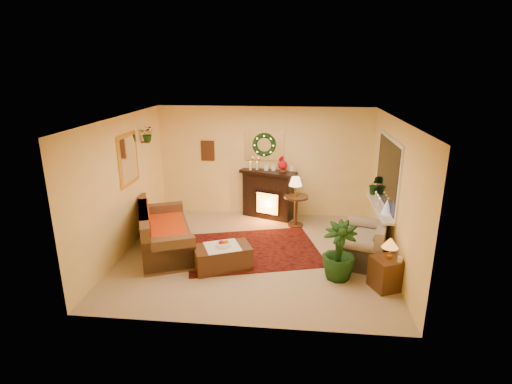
# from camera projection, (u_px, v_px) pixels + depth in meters

# --- Properties ---
(floor) EXTENTS (5.00, 5.00, 0.00)m
(floor) POSITION_uv_depth(u_px,v_px,m) (254.00, 254.00, 7.71)
(floor) COLOR beige
(floor) RESTS_ON ground
(ceiling) EXTENTS (5.00, 5.00, 0.00)m
(ceiling) POSITION_uv_depth(u_px,v_px,m) (254.00, 119.00, 6.93)
(ceiling) COLOR white
(ceiling) RESTS_ON ground
(wall_back) EXTENTS (5.00, 5.00, 0.00)m
(wall_back) POSITION_uv_depth(u_px,v_px,m) (264.00, 162.00, 9.45)
(wall_back) COLOR #EFD88C
(wall_back) RESTS_ON ground
(wall_front) EXTENTS (5.00, 5.00, 0.00)m
(wall_front) POSITION_uv_depth(u_px,v_px,m) (236.00, 241.00, 5.18)
(wall_front) COLOR #EFD88C
(wall_front) RESTS_ON ground
(wall_left) EXTENTS (4.50, 4.50, 0.00)m
(wall_left) POSITION_uv_depth(u_px,v_px,m) (123.00, 186.00, 7.56)
(wall_left) COLOR #EFD88C
(wall_left) RESTS_ON ground
(wall_right) EXTENTS (4.50, 4.50, 0.00)m
(wall_right) POSITION_uv_depth(u_px,v_px,m) (394.00, 194.00, 7.07)
(wall_right) COLOR #EFD88C
(wall_right) RESTS_ON ground
(area_rug) EXTENTS (2.93, 2.49, 0.01)m
(area_rug) POSITION_uv_depth(u_px,v_px,m) (253.00, 250.00, 7.89)
(area_rug) COLOR #401011
(area_rug) RESTS_ON floor
(sofa) EXTENTS (1.64, 2.27, 0.89)m
(sofa) POSITION_uv_depth(u_px,v_px,m) (165.00, 229.00, 7.79)
(sofa) COLOR #572F1B
(sofa) RESTS_ON floor
(red_throw) EXTENTS (0.78, 1.27, 0.02)m
(red_throw) POSITION_uv_depth(u_px,v_px,m) (165.00, 224.00, 7.95)
(red_throw) COLOR #B8100C
(red_throw) RESTS_ON sofa
(fireplace) EXTENTS (1.23, 0.77, 1.07)m
(fireplace) POSITION_uv_depth(u_px,v_px,m) (268.00, 195.00, 9.47)
(fireplace) COLOR black
(fireplace) RESTS_ON floor
(poinsettia) EXTENTS (0.22, 0.22, 0.22)m
(poinsettia) POSITION_uv_depth(u_px,v_px,m) (283.00, 165.00, 9.16)
(poinsettia) COLOR red
(poinsettia) RESTS_ON fireplace
(mantel_candle_a) EXTENTS (0.06, 0.06, 0.19)m
(mantel_candle_a) POSITION_uv_depth(u_px,v_px,m) (250.00, 166.00, 9.24)
(mantel_candle_a) COLOR white
(mantel_candle_a) RESTS_ON fireplace
(mantel_candle_b) EXTENTS (0.06, 0.06, 0.18)m
(mantel_candle_b) POSITION_uv_depth(u_px,v_px,m) (257.00, 166.00, 9.26)
(mantel_candle_b) COLOR silver
(mantel_candle_b) RESTS_ON fireplace
(mantel_mirror) EXTENTS (0.92, 0.02, 0.72)m
(mantel_mirror) POSITION_uv_depth(u_px,v_px,m) (264.00, 146.00, 9.31)
(mantel_mirror) COLOR white
(mantel_mirror) RESTS_ON wall_back
(wreath) EXTENTS (0.55, 0.11, 0.55)m
(wreath) POSITION_uv_depth(u_px,v_px,m) (264.00, 145.00, 9.27)
(wreath) COLOR #194719
(wreath) RESTS_ON wall_back
(wall_art) EXTENTS (0.32, 0.03, 0.48)m
(wall_art) POSITION_uv_depth(u_px,v_px,m) (208.00, 151.00, 9.49)
(wall_art) COLOR #381E11
(wall_art) RESTS_ON wall_back
(gold_mirror) EXTENTS (0.03, 0.84, 1.00)m
(gold_mirror) POSITION_uv_depth(u_px,v_px,m) (128.00, 159.00, 7.71)
(gold_mirror) COLOR gold
(gold_mirror) RESTS_ON wall_left
(hanging_plant) EXTENTS (0.33, 0.28, 0.36)m
(hanging_plant) POSITION_uv_depth(u_px,v_px,m) (148.00, 141.00, 8.34)
(hanging_plant) COLOR #194719
(hanging_plant) RESTS_ON wall_left
(loveseat) EXTENTS (1.15, 1.54, 0.79)m
(loveseat) POSITION_uv_depth(u_px,v_px,m) (364.00, 237.00, 7.47)
(loveseat) COLOR tan
(loveseat) RESTS_ON floor
(window_frame) EXTENTS (0.03, 1.86, 1.36)m
(window_frame) POSITION_uv_depth(u_px,v_px,m) (388.00, 173.00, 7.52)
(window_frame) COLOR white
(window_frame) RESTS_ON wall_right
(window_glass) EXTENTS (0.02, 1.70, 1.22)m
(window_glass) POSITION_uv_depth(u_px,v_px,m) (387.00, 173.00, 7.52)
(window_glass) COLOR black
(window_glass) RESTS_ON wall_right
(window_sill) EXTENTS (0.22, 1.86, 0.04)m
(window_sill) POSITION_uv_depth(u_px,v_px,m) (379.00, 206.00, 7.74)
(window_sill) COLOR white
(window_sill) RESTS_ON wall_right
(mini_tree) EXTENTS (0.19, 0.19, 0.28)m
(mini_tree) POSITION_uv_depth(u_px,v_px,m) (387.00, 207.00, 7.22)
(mini_tree) COLOR silver
(mini_tree) RESTS_ON window_sill
(sill_plant) EXTENTS (0.30, 0.24, 0.55)m
(sill_plant) POSITION_uv_depth(u_px,v_px,m) (375.00, 185.00, 8.35)
(sill_plant) COLOR #184516
(sill_plant) RESTS_ON window_sill
(side_table_round) EXTENTS (0.71, 0.71, 0.71)m
(side_table_round) POSITION_uv_depth(u_px,v_px,m) (296.00, 212.00, 9.00)
(side_table_round) COLOR black
(side_table_round) RESTS_ON floor
(lamp_cream) EXTENTS (0.29, 0.29, 0.44)m
(lamp_cream) POSITION_uv_depth(u_px,v_px,m) (295.00, 189.00, 8.83)
(lamp_cream) COLOR #FFDE8A
(lamp_cream) RESTS_ON side_table_round
(end_table_square) EXTENTS (0.57, 0.57, 0.53)m
(end_table_square) POSITION_uv_depth(u_px,v_px,m) (386.00, 273.00, 6.46)
(end_table_square) COLOR #462910
(end_table_square) RESTS_ON floor
(lamp_tiffany) EXTENTS (0.26, 0.26, 0.39)m
(lamp_tiffany) POSITION_uv_depth(u_px,v_px,m) (390.00, 246.00, 6.32)
(lamp_tiffany) COLOR orange
(lamp_tiffany) RESTS_ON end_table_square
(coffee_table) EXTENTS (1.12, 0.90, 0.42)m
(coffee_table) POSITION_uv_depth(u_px,v_px,m) (223.00, 257.00, 7.12)
(coffee_table) COLOR #502A19
(coffee_table) RESTS_ON floor
(fruit_bowl) EXTENTS (0.27, 0.27, 0.06)m
(fruit_bowl) POSITION_uv_depth(u_px,v_px,m) (224.00, 245.00, 7.05)
(fruit_bowl) COLOR white
(fruit_bowl) RESTS_ON coffee_table
(floor_palm) EXTENTS (1.89, 1.89, 3.02)m
(floor_palm) POSITION_uv_depth(u_px,v_px,m) (339.00, 254.00, 6.71)
(floor_palm) COLOR black
(floor_palm) RESTS_ON floor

